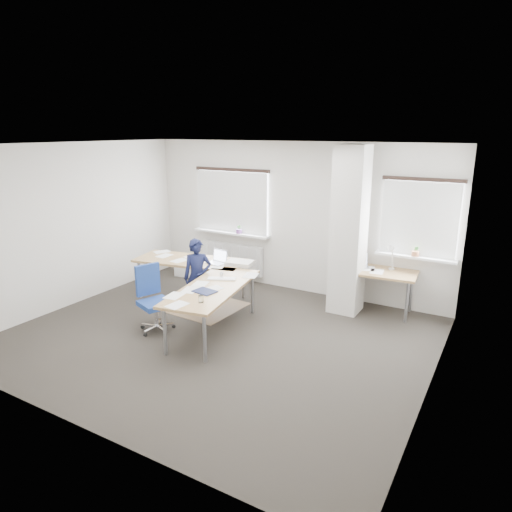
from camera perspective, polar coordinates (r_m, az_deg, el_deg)
The scene contains 8 objects.
ground at distance 6.97m, azimuth -4.78°, elevation -9.99°, with size 6.00×6.00×0.00m, color black.
room_shell at distance 6.69m, azimuth -1.62°, elevation 4.76°, with size 6.04×5.04×2.82m.
floor_mat at distance 8.14m, azimuth -6.88°, elevation -6.17°, with size 1.37×1.16×0.01m, color #816446.
white_crate at distance 9.79m, azimuth -8.24°, elevation -1.44°, with size 0.55×0.39×0.33m, color white.
desk_main at distance 7.58m, azimuth -6.60°, elevation -2.28°, with size 2.82×2.63×0.96m.
desk_side at distance 7.90m, azimuth 14.48°, elevation -2.00°, with size 1.45×0.81×1.22m.
task_chair at distance 7.21m, azimuth -12.48°, elevation -6.96°, with size 0.59×0.58×1.02m.
person at distance 7.63m, azimuth -7.31°, elevation -2.60°, with size 0.47×0.31×1.28m, color black.
Camera 1 is at (3.62, -5.15, 3.00)m, focal length 32.00 mm.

